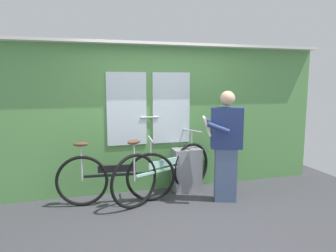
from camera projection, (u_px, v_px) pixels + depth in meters
The scene contains 6 objects.
ground_plane at pixel (187, 222), 3.86m from camera, with size 6.38×4.12×0.04m, color #38383D.
train_door_wall at pixel (161, 115), 4.88m from camera, with size 5.38×0.28×2.29m.
bicycle_near_door at pixel (165, 172), 4.54m from camera, with size 1.69×0.85×0.97m.
bicycle_leaning_behind at pixel (117, 177), 4.35m from camera, with size 1.66×0.44×0.92m.
passenger_reading_newspaper at pixel (225, 144), 4.40m from camera, with size 0.61×0.54×1.59m.
trash_bin_by_wall at pixel (186, 170), 4.89m from camera, with size 0.43×0.28×0.67m, color gray.
Camera 1 is at (-1.24, -3.44, 1.71)m, focal length 33.22 mm.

